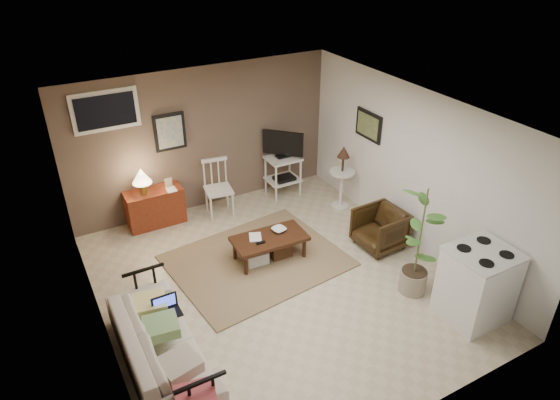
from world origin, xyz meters
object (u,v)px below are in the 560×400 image
sofa (160,340)px  armchair (380,227)px  red_console (154,204)px  potted_plant (420,238)px  side_table (342,170)px  spindle_chair (218,190)px  stove (477,284)px  tv_stand (283,162)px  coffee_table (269,246)px

sofa → armchair: size_ratio=2.92×
red_console → potted_plant: (2.51, -3.31, 0.48)m
potted_plant → sofa: bearing=173.7°
side_table → spindle_chair: bearing=156.8°
spindle_chair → side_table: size_ratio=0.83×
sofa → spindle_chair: 3.31m
armchair → stove: (0.06, -1.76, 0.15)m
tv_stand → potted_plant: (0.20, -3.18, 0.20)m
red_console → armchair: (2.78, -2.26, -0.03)m
sofa → spindle_chair: (1.84, 2.75, 0.06)m
spindle_chair → potted_plant: size_ratio=0.60×
coffee_table → red_console: red_console is taller
coffee_table → armchair: armchair is taller
tv_stand → side_table: size_ratio=1.06×
armchair → potted_plant: size_ratio=0.42×
armchair → tv_stand: bearing=-170.0°
tv_stand → stove: size_ratio=1.22×
coffee_table → side_table: size_ratio=0.96×
coffee_table → stove: stove is taller
coffee_table → armchair: bearing=-17.5°
coffee_table → sofa: bearing=-148.9°
stove → armchair: bearing=91.8°
tv_stand → stove: tv_stand is taller
sofa → coffee_table: bearing=-58.9°
spindle_chair → armchair: 2.70m
potted_plant → coffee_table: bearing=130.9°
potted_plant → stove: bearing=-65.5°
coffee_table → potted_plant: (1.35, -1.55, 0.62)m
side_table → armchair: side_table is taller
spindle_chair → armchair: (1.74, -2.07, -0.11)m
armchair → stove: 1.77m
sofa → side_table: size_ratio=1.73×
tv_stand → spindle_chair: bearing=-177.2°
coffee_table → spindle_chair: size_ratio=1.15×
red_console → tv_stand: (2.31, -0.13, 0.28)m
sofa → armchair: bearing=-79.3°
coffee_table → spindle_chair: 1.58m
armchair → stove: stove is taller
coffee_table → spindle_chair: bearing=94.4°
sofa → armchair: 3.64m
red_console → tv_stand: size_ratio=0.87×
spindle_chair → stove: size_ratio=0.96×
sofa → potted_plant: size_ratio=1.24×
coffee_table → side_table: bearing=22.7°
spindle_chair → stove: 4.23m
side_table → potted_plant: 2.35m
red_console → spindle_chair: 1.06m
spindle_chair → potted_plant: (1.47, -3.12, 0.40)m
red_console → side_table: bearing=-18.8°
spindle_chair → tv_stand: size_ratio=0.78×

